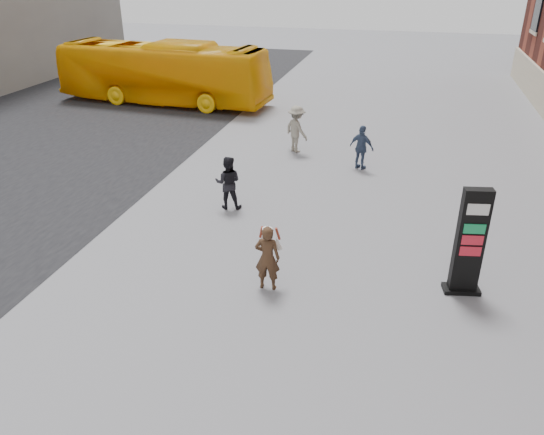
% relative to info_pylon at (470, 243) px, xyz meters
% --- Properties ---
extents(ground, '(100.00, 100.00, 0.00)m').
position_rel_info_pylon_xyz_m(ground, '(-4.62, -0.94, -1.28)').
color(ground, '#9E9EA3').
extents(info_pylon, '(0.88, 0.55, 2.57)m').
position_rel_info_pylon_xyz_m(info_pylon, '(0.00, 0.00, 0.00)').
color(info_pylon, black).
rests_on(info_pylon, ground).
extents(woman, '(0.62, 0.56, 1.61)m').
position_rel_info_pylon_xyz_m(woman, '(-4.39, -0.95, -0.46)').
color(woman, '#331D12').
rests_on(woman, ground).
extents(bus, '(11.47, 3.51, 3.15)m').
position_rel_info_pylon_xyz_m(bus, '(-14.12, 14.68, 0.29)').
color(bus, '#F8AF08').
rests_on(bus, road).
extents(pedestrian_a, '(0.90, 0.76, 1.65)m').
position_rel_info_pylon_xyz_m(pedestrian_a, '(-6.67, 3.03, -0.46)').
color(pedestrian_a, black).
rests_on(pedestrian_a, ground).
extents(pedestrian_b, '(1.34, 1.28, 1.83)m').
position_rel_info_pylon_xyz_m(pedestrian_b, '(-5.75, 8.70, -0.37)').
color(pedestrian_b, gray).
rests_on(pedestrian_b, ground).
extents(pedestrian_c, '(1.03, 0.75, 1.62)m').
position_rel_info_pylon_xyz_m(pedestrian_c, '(-3.08, 7.40, -0.48)').
color(pedestrian_c, '#3B4B68').
rests_on(pedestrian_c, ground).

